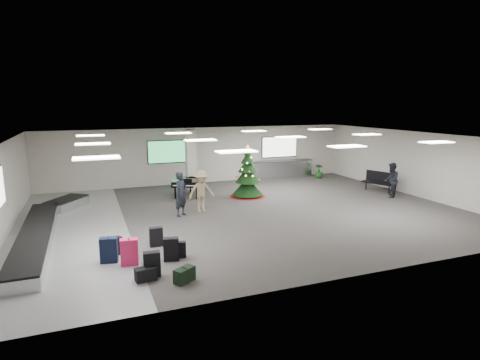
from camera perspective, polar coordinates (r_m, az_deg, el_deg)
name	(u,v)px	position (r m, az deg, el deg)	size (l,w,h in m)	color
ground	(247,212)	(17.15, 1.03, -4.60)	(18.00, 18.00, 0.00)	#32302E
room_envelope	(233,156)	(17.16, -0.97, 3.36)	(18.02, 14.02, 3.21)	#ADA99E
baggage_carousel	(43,228)	(15.90, -26.17, -6.19)	(2.28, 9.71, 0.43)	silver
service_counter	(281,169)	(24.99, 5.89, 1.55)	(4.05, 0.65, 1.08)	silver
suitcase_0	(152,264)	(11.19, -12.41, -11.61)	(0.46, 0.28, 0.71)	black
suitcase_1	(171,249)	(12.14, -9.78, -9.67)	(0.49, 0.32, 0.72)	black
pink_suitcase	(129,252)	(12.06, -15.46, -9.85)	(0.52, 0.33, 0.80)	#DF1D56
suitcase_3	(156,237)	(13.40, -11.84, -7.91)	(0.42, 0.23, 0.65)	black
navy_suitcase	(109,250)	(12.43, -18.15, -9.44)	(0.53, 0.38, 0.77)	black
green_duffel	(184,275)	(10.79, -7.91, -13.21)	(0.63, 0.55, 0.40)	black
suitcase_7	(180,250)	(12.36, -8.48, -9.76)	(0.37, 0.25, 0.51)	black
suitcase_8	(115,246)	(12.95, -17.34, -8.99)	(0.44, 0.38, 0.59)	black
black_duffel	(146,274)	(11.06, -13.28, -12.88)	(0.57, 0.37, 0.37)	black
christmas_tree	(248,179)	(19.81, 1.08, 0.16)	(1.82, 1.82, 2.60)	#660911
grand_piano	(188,182)	(20.06, -7.43, -0.32)	(1.91, 2.12, 0.99)	black
bench	(379,180)	(22.25, 19.22, -0.05)	(1.12, 1.73, 1.04)	black
traveler_a	(181,194)	(16.57, -8.38, -2.00)	(0.67, 0.44, 1.83)	black
traveler_b	(201,191)	(17.11, -5.51, -1.62)	(1.15, 0.66, 1.78)	#9B8560
traveler_bench	(391,180)	(21.01, 20.71, -0.01)	(0.84, 0.65, 1.72)	black
potted_plant_left	(253,175)	(23.42, 1.84, 0.71)	(0.49, 0.39, 0.88)	#154418
potted_plant_right	(319,171)	(25.26, 11.18, 1.25)	(0.49, 0.49, 0.87)	#154418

